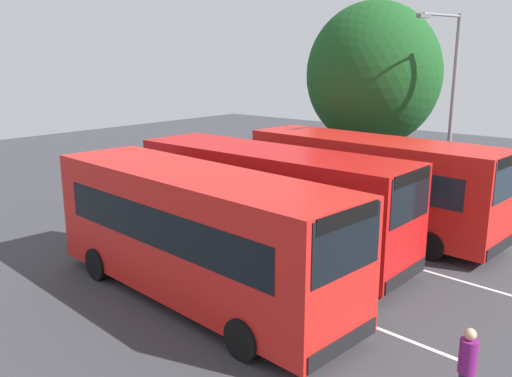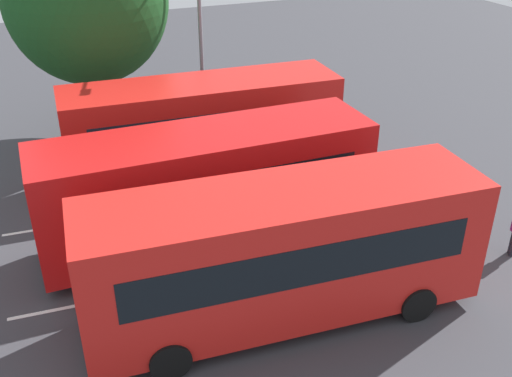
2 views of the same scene
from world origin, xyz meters
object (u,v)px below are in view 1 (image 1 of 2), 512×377
Objects in this scene: street_lamp at (449,103)px; pedestrian at (467,364)px; depot_tree at (373,75)px; bus_center_left at (270,199)px; bus_center_right at (371,182)px; bus_far_left at (196,231)px.

pedestrian is at bearing 36.70° from street_lamp.
depot_tree reaches higher than street_lamp.
bus_center_left is 4.42m from bus_center_right.
bus_center_right is at bearing -4.72° from street_lamp.
bus_center_left is at bearing 2.80° from pedestrian.
bus_far_left is at bearing 4.17° from street_lamp.
street_lamp is (-5.26, 11.92, 3.54)m from pedestrian.
bus_center_left is at bearing 103.57° from bus_far_left.
depot_tree is (-9.25, 13.13, 4.50)m from pedestrian.
pedestrian is 0.19× the size of depot_tree.
bus_center_left is at bearing -4.10° from street_lamp.
depot_tree reaches higher than bus_far_left.
street_lamp is 4.28m from depot_tree.
bus_center_right is 4.70m from street_lamp.
street_lamp reaches higher than bus_center_left.
bus_far_left reaches higher than pedestrian.
depot_tree reaches higher than bus_center_left.
bus_center_right is at bearing -21.76° from pedestrian.
street_lamp is at bearing -16.88° from depot_tree.
bus_far_left is 1.00× the size of bus_center_right.
pedestrian is 13.50m from street_lamp.
bus_center_right is 10.47m from pedestrian.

